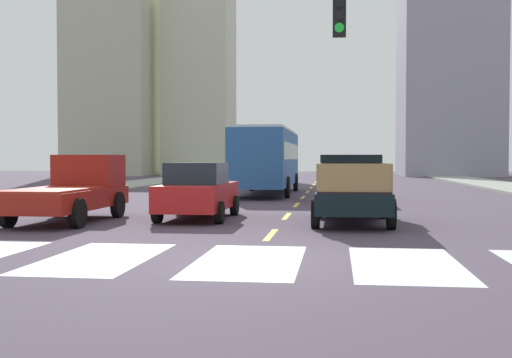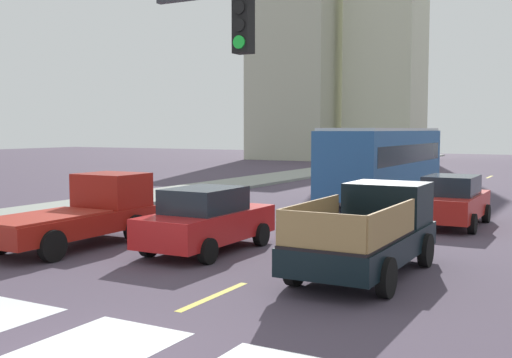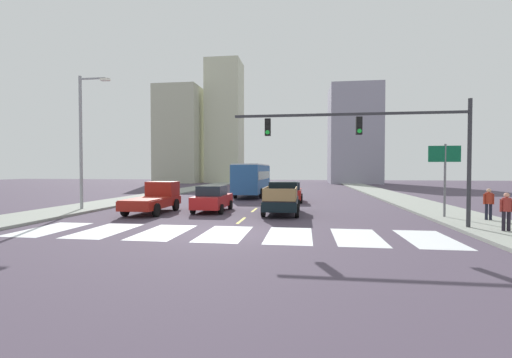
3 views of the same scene
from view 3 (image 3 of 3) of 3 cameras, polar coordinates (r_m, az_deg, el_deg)
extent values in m
plane|color=#483D4D|center=(15.42, -5.09, -8.84)|extent=(160.00, 160.00, 0.00)
cube|color=gray|center=(34.03, 22.80, -3.13)|extent=(3.85, 110.00, 0.15)
cube|color=gray|center=(36.39, -17.48, -2.79)|extent=(3.85, 110.00, 0.15)
cube|color=silver|center=(19.09, -30.50, -7.02)|extent=(1.90, 3.94, 0.01)
cube|color=silver|center=(17.51, -23.29, -7.69)|extent=(1.90, 3.94, 0.01)
cube|color=silver|center=(16.26, -14.79, -8.33)|extent=(1.90, 3.94, 0.01)
cube|color=silver|center=(15.42, -5.09, -8.82)|extent=(1.90, 3.94, 0.01)
cube|color=silver|center=(15.05, 5.42, -9.08)|extent=(1.90, 3.94, 0.01)
cube|color=silver|center=(15.19, 16.09, -9.04)|extent=(1.90, 3.94, 0.01)
cube|color=silver|center=(15.82, 26.23, -8.71)|extent=(1.90, 3.94, 0.01)
cube|color=#D9C749|center=(19.29, -2.40, -6.73)|extent=(0.16, 2.40, 0.01)
cube|color=#D9C749|center=(24.18, -0.27, -5.05)|extent=(0.16, 2.40, 0.01)
cube|color=#D9C749|center=(29.11, 1.13, -3.93)|extent=(0.16, 2.40, 0.01)
cube|color=#D9C749|center=(34.06, 2.13, -3.13)|extent=(0.16, 2.40, 0.01)
cube|color=#D9C749|center=(39.03, 2.87, -2.54)|extent=(0.16, 2.40, 0.01)
cube|color=#D9C749|center=(44.00, 3.44, -2.08)|extent=(0.16, 2.40, 0.01)
cube|color=#D9C749|center=(48.98, 3.89, -1.71)|extent=(0.16, 2.40, 0.01)
cube|color=#D9C749|center=(53.96, 4.27, -1.41)|extent=(0.16, 2.40, 0.01)
cube|color=black|center=(22.01, 4.21, -3.93)|extent=(1.96, 5.20, 0.56)
cube|color=black|center=(23.65, 4.48, -1.66)|extent=(1.84, 1.60, 1.00)
cube|color=#19232D|center=(24.08, 4.54, -1.17)|extent=(1.72, 0.08, 0.56)
cube|color=black|center=(21.04, 4.04, -3.33)|extent=(1.84, 3.30, 0.06)
cylinder|color=black|center=(23.67, 2.08, -4.22)|extent=(0.22, 0.80, 0.80)
cylinder|color=black|center=(23.55, 6.84, -4.26)|extent=(0.22, 0.80, 0.80)
cylinder|color=black|center=(20.58, 1.19, -5.09)|extent=(0.22, 0.80, 0.80)
cylinder|color=black|center=(20.45, 6.68, -5.14)|extent=(0.22, 0.80, 0.80)
cube|color=olive|center=(21.09, 1.60, -2.28)|extent=(0.06, 3.17, 0.70)
cube|color=olive|center=(20.97, 6.51, -2.32)|extent=(0.06, 3.17, 0.70)
cube|color=olive|center=(19.44, 3.73, -2.61)|extent=(1.80, 0.06, 0.70)
cube|color=maroon|center=(23.26, -16.52, -3.69)|extent=(1.96, 5.20, 0.56)
cube|color=maroon|center=(24.76, -14.91, -1.56)|extent=(1.84, 1.60, 1.00)
cube|color=#19232D|center=(25.16, -14.52, -1.10)|extent=(1.72, 0.08, 0.56)
cube|color=maroon|center=(22.38, -17.54, -3.11)|extent=(1.84, 3.30, 0.06)
cylinder|color=black|center=(25.11, -17.08, -3.96)|extent=(0.22, 0.80, 0.80)
cylinder|color=black|center=(24.35, -12.89, -4.10)|extent=(0.22, 0.80, 0.80)
cylinder|color=black|center=(22.33, -20.48, -4.67)|extent=(0.22, 0.80, 0.80)
cylinder|color=black|center=(21.48, -15.86, -4.87)|extent=(0.22, 0.80, 0.80)
cube|color=#265896|center=(36.49, -0.55, 0.09)|extent=(2.50, 10.80, 2.70)
cube|color=#19232D|center=(36.48, -0.55, 0.64)|extent=(2.52, 9.94, 0.80)
cube|color=silver|center=(36.48, -0.55, 2.30)|extent=(2.40, 10.37, 0.12)
cylinder|color=black|center=(40.04, -1.62, -1.72)|extent=(0.22, 1.00, 1.00)
cylinder|color=black|center=(39.71, 1.95, -1.75)|extent=(0.22, 1.00, 1.00)
cylinder|color=black|center=(33.84, -3.39, -2.32)|extent=(0.22, 1.00, 1.00)
cylinder|color=black|center=(33.44, 0.82, -2.36)|extent=(0.22, 1.00, 1.00)
cube|color=red|center=(30.29, 5.64, -2.40)|extent=(1.80, 4.40, 0.76)
cube|color=#1E2833|center=(30.11, 5.63, -1.09)|extent=(1.58, 2.11, 0.64)
cylinder|color=black|center=(31.73, 4.11, -2.90)|extent=(0.22, 0.64, 0.64)
cylinder|color=black|center=(31.66, 7.37, -2.92)|extent=(0.22, 0.64, 0.64)
cylinder|color=black|center=(29.02, 3.75, -3.32)|extent=(0.22, 0.64, 0.64)
cylinder|color=black|center=(28.94, 7.31, -3.34)|extent=(0.22, 0.64, 0.64)
cube|color=red|center=(23.42, -7.06, -3.56)|extent=(1.80, 4.40, 0.76)
cube|color=#1E2833|center=(23.22, -7.16, -1.87)|extent=(1.58, 2.11, 0.64)
cylinder|color=black|center=(25.00, -8.24, -4.11)|extent=(0.22, 0.64, 0.64)
cylinder|color=black|center=(24.57, -4.20, -4.20)|extent=(0.22, 0.64, 0.64)
cylinder|color=black|center=(22.41, -10.19, -4.78)|extent=(0.22, 0.64, 0.64)
cylinder|color=black|center=(21.92, -5.70, -4.90)|extent=(0.22, 0.64, 0.64)
cylinder|color=#2D2D33|center=(18.69, 31.31, 2.00)|extent=(0.18, 0.18, 6.00)
cube|color=#2D2D33|center=(17.47, 14.60, 10.13)|extent=(10.85, 0.12, 0.12)
cube|color=black|center=(17.47, 16.38, 8.30)|extent=(0.28, 0.24, 0.84)
cylinder|color=black|center=(17.37, 16.45, 9.20)|extent=(0.20, 0.04, 0.20)
cylinder|color=black|center=(17.34, 16.44, 8.35)|extent=(0.20, 0.04, 0.20)
cylinder|color=green|center=(17.31, 16.43, 7.49)|extent=(0.20, 0.04, 0.20)
cube|color=black|center=(17.38, 1.92, 8.39)|extent=(0.28, 0.24, 0.84)
cylinder|color=black|center=(17.28, 1.88, 9.30)|extent=(0.20, 0.04, 0.20)
cylinder|color=black|center=(17.25, 1.88, 8.44)|extent=(0.20, 0.04, 0.20)
cylinder|color=green|center=(17.22, 1.88, 7.59)|extent=(0.20, 0.04, 0.20)
cylinder|color=slate|center=(22.16, 28.31, -0.39)|extent=(0.12, 0.12, 4.20)
cube|color=#0C5736|center=(22.13, 28.26, 3.62)|extent=(1.70, 0.06, 0.90)
cylinder|color=gray|center=(26.32, -26.54, 5.13)|extent=(0.20, 0.20, 9.00)
cube|color=gray|center=(26.46, -25.00, 14.56)|extent=(1.80, 0.10, 0.10)
cube|color=silver|center=(25.98, -23.27, 14.60)|extent=(0.60, 0.28, 0.16)
cylinder|color=black|center=(22.01, 33.31, -4.47)|extent=(0.14, 0.14, 0.84)
cylinder|color=black|center=(22.09, 33.78, -4.45)|extent=(0.14, 0.14, 0.84)
cylinder|color=maroon|center=(21.99, 33.58, -2.62)|extent=(0.34, 0.34, 0.58)
cylinder|color=maroon|center=(21.90, 33.05, -2.73)|extent=(0.09, 0.09, 0.54)
cylinder|color=maroon|center=(22.09, 34.09, -2.71)|extent=(0.09, 0.09, 0.54)
sphere|color=tan|center=(21.96, 33.59, -1.58)|extent=(0.22, 0.22, 0.22)
cylinder|color=black|center=(18.48, 35.23, -5.60)|extent=(0.14, 0.14, 0.84)
cylinder|color=black|center=(18.57, 35.78, -5.58)|extent=(0.14, 0.14, 0.84)
cylinder|color=maroon|center=(18.45, 35.54, -3.40)|extent=(0.34, 0.34, 0.58)
cylinder|color=maroon|center=(18.36, 34.93, -3.54)|extent=(0.09, 0.09, 0.54)
cylinder|color=maroon|center=(18.56, 36.14, -3.51)|extent=(0.09, 0.09, 0.54)
sphere|color=tan|center=(18.43, 35.56, -2.16)|extent=(0.22, 0.22, 0.22)
cube|color=#AFB098|center=(76.04, -12.39, 6.99)|extent=(8.98, 7.62, 20.10)
cube|color=#928FA1|center=(74.38, 15.58, 6.81)|extent=(9.79, 10.94, 19.37)
cube|color=beige|center=(76.76, -5.12, 9.16)|extent=(7.25, 7.17, 25.93)
camera|label=1|loc=(3.98, -20.59, -11.99)|focal=44.98mm
camera|label=2|loc=(9.27, 27.30, 4.35)|focal=43.59mm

